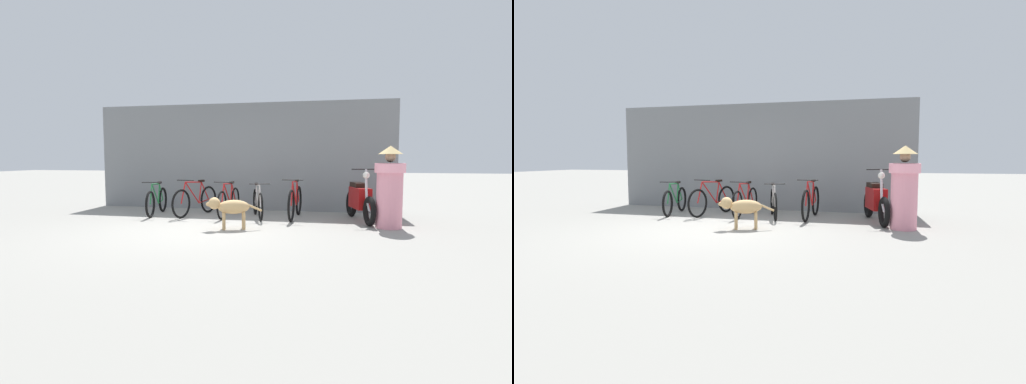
# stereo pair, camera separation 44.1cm
# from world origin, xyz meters

# --- Properties ---
(ground_plane) EXTENTS (60.00, 60.00, 0.00)m
(ground_plane) POSITION_xyz_m (0.00, 0.00, 0.00)
(ground_plane) COLOR gray
(shop_wall_back) EXTENTS (7.82, 0.20, 2.75)m
(shop_wall_back) POSITION_xyz_m (0.00, 3.12, 1.37)
(shop_wall_back) COLOR slate
(shop_wall_back) RESTS_ON ground
(bicycle_0) EXTENTS (0.46, 1.61, 0.80)m
(bicycle_0) POSITION_xyz_m (-1.68, 1.69, 0.33)
(bicycle_0) COLOR black
(bicycle_0) RESTS_ON ground
(bicycle_1) EXTENTS (0.57, 1.69, 0.85)m
(bicycle_1) POSITION_xyz_m (-0.75, 1.79, 0.35)
(bicycle_1) COLOR black
(bicycle_1) RESTS_ON ground
(bicycle_2) EXTENTS (0.46, 1.66, 0.83)m
(bicycle_2) POSITION_xyz_m (0.06, 1.81, 0.34)
(bicycle_2) COLOR black
(bicycle_2) RESTS_ON ground
(bicycle_3) EXTENTS (0.62, 1.53, 0.80)m
(bicycle_3) POSITION_xyz_m (0.76, 1.74, 0.33)
(bicycle_3) COLOR black
(bicycle_3) RESTS_ON ground
(bicycle_4) EXTENTS (0.46, 1.73, 0.89)m
(bicycle_4) POSITION_xyz_m (1.60, 1.82, 0.36)
(bicycle_4) COLOR black
(bicycle_4) RESTS_ON ground
(motorcycle) EXTENTS (0.67, 1.87, 1.13)m
(motorcycle) POSITION_xyz_m (2.99, 1.72, 0.45)
(motorcycle) COLOR black
(motorcycle) RESTS_ON ground
(stray_dog) EXTENTS (1.03, 0.49, 0.61)m
(stray_dog) POSITION_xyz_m (0.55, 0.20, 0.42)
(stray_dog) COLOR tan
(stray_dog) RESTS_ON ground
(person_in_robes) EXTENTS (0.77, 0.77, 1.58)m
(person_in_robes) POSITION_xyz_m (3.51, 0.99, 0.79)
(person_in_robes) COLOR pink
(person_in_robes) RESTS_ON ground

